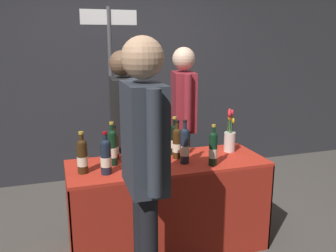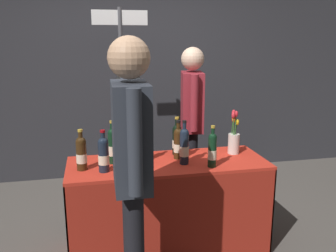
# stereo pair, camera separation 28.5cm
# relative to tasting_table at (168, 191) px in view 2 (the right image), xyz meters

# --- Properties ---
(ground_plane) EXTENTS (12.00, 12.00, 0.00)m
(ground_plane) POSITION_rel_tasting_table_xyz_m (0.00, 0.00, -0.52)
(ground_plane) COLOR #514C47
(back_partition) EXTENTS (7.55, 0.12, 2.82)m
(back_partition) POSITION_rel_tasting_table_xyz_m (0.00, 1.90, 0.89)
(back_partition) COLOR #2D2D33
(back_partition) RESTS_ON ground_plane
(tasting_table) EXTENTS (1.62, 0.61, 0.78)m
(tasting_table) POSITION_rel_tasting_table_xyz_m (0.00, 0.00, 0.00)
(tasting_table) COLOR red
(tasting_table) RESTS_ON ground_plane
(featured_wine_bottle) EXTENTS (0.07, 0.07, 0.33)m
(featured_wine_bottle) POSITION_rel_tasting_table_xyz_m (0.31, -0.19, 0.39)
(featured_wine_bottle) COLOR black
(featured_wine_bottle) RESTS_ON tasting_table
(display_bottle_0) EXTENTS (0.08, 0.08, 0.33)m
(display_bottle_0) POSITION_rel_tasting_table_xyz_m (0.10, 0.07, 0.39)
(display_bottle_0) COLOR #38230F
(display_bottle_0) RESTS_ON tasting_table
(display_bottle_1) EXTENTS (0.07, 0.07, 0.36)m
(display_bottle_1) POSITION_rel_tasting_table_xyz_m (0.12, -0.07, 0.40)
(display_bottle_1) COLOR #192333
(display_bottle_1) RESTS_ON tasting_table
(display_bottle_2) EXTENTS (0.08, 0.08, 0.32)m
(display_bottle_2) POSITION_rel_tasting_table_xyz_m (-0.52, -0.12, 0.39)
(display_bottle_2) COLOR #192333
(display_bottle_2) RESTS_ON tasting_table
(display_bottle_3) EXTENTS (0.07, 0.07, 0.35)m
(display_bottle_3) POSITION_rel_tasting_table_xyz_m (-0.44, 0.06, 0.40)
(display_bottle_3) COLOR black
(display_bottle_3) RESTS_ON tasting_table
(display_bottle_4) EXTENTS (0.07, 0.07, 0.31)m
(display_bottle_4) POSITION_rel_tasting_table_xyz_m (-0.18, 0.07, 0.39)
(display_bottle_4) COLOR #38230F
(display_bottle_4) RESTS_ON tasting_table
(display_bottle_5) EXTENTS (0.08, 0.08, 0.33)m
(display_bottle_5) POSITION_rel_tasting_table_xyz_m (0.12, 0.18, 0.39)
(display_bottle_5) COLOR black
(display_bottle_5) RESTS_ON tasting_table
(display_bottle_6) EXTENTS (0.07, 0.07, 0.29)m
(display_bottle_6) POSITION_rel_tasting_table_xyz_m (-0.40, 0.19, 0.37)
(display_bottle_6) COLOR #38230F
(display_bottle_6) RESTS_ON tasting_table
(display_bottle_7) EXTENTS (0.08, 0.08, 0.32)m
(display_bottle_7) POSITION_rel_tasting_table_xyz_m (-0.68, -0.04, 0.39)
(display_bottle_7) COLOR #38230F
(display_bottle_7) RESTS_ON tasting_table
(wine_glass_near_vendor) EXTENTS (0.07, 0.07, 0.13)m
(wine_glass_near_vendor) POSITION_rel_tasting_table_xyz_m (-0.32, 0.13, 0.35)
(wine_glass_near_vendor) COLOR silver
(wine_glass_near_vendor) RESTS_ON tasting_table
(flower_vase) EXTENTS (0.10, 0.10, 0.39)m
(flower_vase) POSITION_rel_tasting_table_xyz_m (0.61, 0.10, 0.38)
(flower_vase) COLOR silver
(flower_vase) RESTS_ON tasting_table
(vendor_presenter) EXTENTS (0.28, 0.56, 1.68)m
(vendor_presenter) POSITION_rel_tasting_table_xyz_m (0.41, 0.77, 0.48)
(vendor_presenter) COLOR black
(vendor_presenter) RESTS_ON ground_plane
(vendor_assistant) EXTENTS (0.25, 0.62, 1.66)m
(vendor_assistant) POSITION_rel_tasting_table_xyz_m (-0.25, 0.57, 0.48)
(vendor_assistant) COLOR black
(vendor_assistant) RESTS_ON ground_plane
(taster_foreground_right) EXTENTS (0.24, 0.57, 1.77)m
(taster_foreground_right) POSITION_rel_tasting_table_xyz_m (-0.37, -0.68, 0.55)
(taster_foreground_right) COLOR black
(taster_foreground_right) RESTS_ON ground_plane
(booth_signpost) EXTENTS (0.57, 0.04, 2.07)m
(booth_signpost) POSITION_rel_tasting_table_xyz_m (-0.27, 1.12, 0.75)
(booth_signpost) COLOR #47474C
(booth_signpost) RESTS_ON ground_plane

